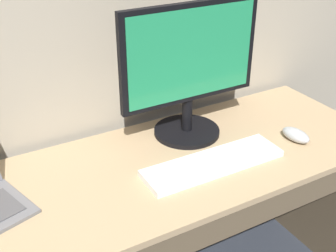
{
  "coord_description": "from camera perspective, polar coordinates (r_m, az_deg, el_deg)",
  "views": [
    {
      "loc": [
        -0.5,
        -1.07,
        1.53
      ],
      "look_at": [
        0.11,
        0.0,
        0.86
      ],
      "focal_mm": 46.89,
      "sensor_mm": 36.0,
      "label": 1
    }
  ],
  "objects": [
    {
      "name": "wired_keyboard",
      "position": [
        1.45,
        5.9,
        -4.78
      ],
      "size": [
        0.49,
        0.14,
        0.02
      ],
      "color": "white",
      "rests_on": "desk"
    },
    {
      "name": "computer_mouse",
      "position": [
        1.65,
        16.27,
        -1.13
      ],
      "size": [
        0.07,
        0.12,
        0.04
      ],
      "primitive_type": "ellipsoid",
      "rotation": [
        0.0,
        0.0,
        0.11
      ],
      "color": "#B7B7BC",
      "rests_on": "desk"
    },
    {
      "name": "external_monitor",
      "position": [
        1.52,
        2.85,
        7.33
      ],
      "size": [
        0.52,
        0.24,
        0.49
      ],
      "color": "black",
      "rests_on": "desk"
    },
    {
      "name": "desk",
      "position": [
        1.53,
        -3.17,
        -12.12
      ],
      "size": [
        1.8,
        0.59,
        0.72
      ],
      "color": "tan",
      "rests_on": "ground"
    }
  ]
}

